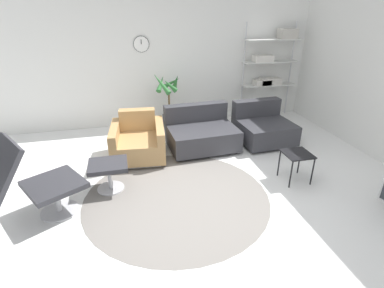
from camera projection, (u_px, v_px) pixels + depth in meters
ground_plane at (192, 193)px, 4.00m from camera, size 12.00×12.00×0.00m
wall_back at (159, 54)px, 5.84m from camera, size 12.00×0.09×2.80m
round_rug at (177, 197)px, 3.90m from camera, size 2.39×2.39×0.01m
lounge_chair at (10, 174)px, 3.09m from camera, size 1.26×1.08×1.14m
ottoman at (108, 169)px, 3.95m from camera, size 0.50×0.43×0.40m
armchair_red at (138, 142)px, 4.84m from camera, size 0.90×0.95×0.72m
couch_low at (201, 133)px, 5.18m from camera, size 1.18×0.97×0.70m
couch_second at (263, 128)px, 5.42m from camera, size 0.96×0.95×0.70m
side_table at (297, 157)px, 4.13m from camera, size 0.37×0.37×0.42m
potted_plant at (169, 105)px, 5.85m from camera, size 0.59×0.60×1.14m
shelf_unit at (272, 62)px, 6.22m from camera, size 1.16×0.28×1.98m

